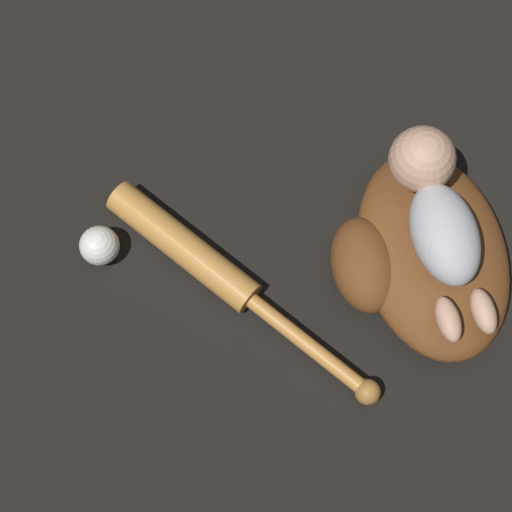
{
  "coord_description": "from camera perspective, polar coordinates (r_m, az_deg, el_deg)",
  "views": [
    {
      "loc": [
        -0.26,
        0.52,
        1.42
      ],
      "look_at": [
        0.14,
        0.32,
        0.08
      ],
      "focal_mm": 60.0,
      "sensor_mm": 36.0,
      "label": 1
    }
  ],
  "objects": [
    {
      "name": "baby_figure",
      "position": [
        1.4,
        11.94,
        3.15
      ],
      "size": [
        0.35,
        0.17,
        0.11
      ],
      "color": "#B2B2B7",
      "rests_on": "baseball_glove"
    },
    {
      "name": "baseball_glove",
      "position": [
        1.47,
        10.96,
        0.05
      ],
      "size": [
        0.43,
        0.36,
        0.1
      ],
      "color": "brown",
      "rests_on": "ground"
    },
    {
      "name": "baseball_bat",
      "position": [
        1.46,
        -3.1,
        -0.76
      ],
      "size": [
        0.53,
        0.27,
        0.06
      ],
      "color": "#C6843D",
      "rests_on": "ground"
    },
    {
      "name": "baseball",
      "position": [
        1.49,
        -10.39,
        0.69
      ],
      "size": [
        0.07,
        0.07,
        0.07
      ],
      "color": "white",
      "rests_on": "ground"
    },
    {
      "name": "ground_plane",
      "position": [
        1.53,
        13.16,
        -0.27
      ],
      "size": [
        6.0,
        6.0,
        0.0
      ],
      "primitive_type": "plane",
      "color": "black"
    }
  ]
}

